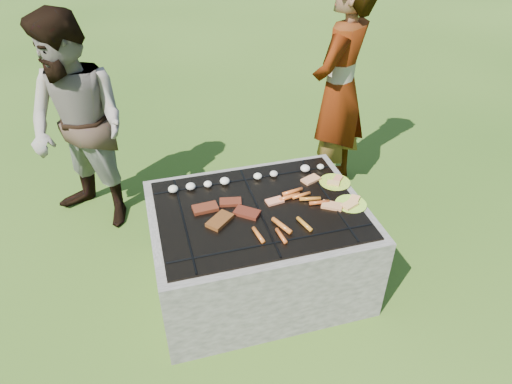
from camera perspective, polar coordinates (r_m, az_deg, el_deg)
The scene contains 10 objects.
lawn at distance 3.16m, azimuth 0.25°, elevation -10.88°, with size 60.00×60.00×0.00m, color #244611.
fire_pit at distance 2.96m, azimuth 0.26°, elevation -7.12°, with size 1.30×1.00×0.62m.
mushrooms at distance 2.98m, azimuth -2.09°, elevation 1.66°, with size 1.06×0.06×0.04m.
pork_slabs at distance 2.71m, azimuth -3.92°, elevation -2.51°, with size 0.39×0.30×0.02m.
sausages at distance 2.72m, azimuth 4.57°, elevation -2.43°, with size 0.53×0.47×0.03m.
bread_on_grate at distance 2.87m, azimuth 6.79°, elevation -0.32°, with size 0.45×0.42×0.02m.
plate_far at distance 3.03m, azimuth 9.82°, elevation 1.20°, with size 0.23×0.23×0.03m.
plate_near at distance 2.85m, azimuth 11.78°, elevation -1.46°, with size 0.23×0.23×0.03m.
cook at distance 3.70m, azimuth 10.36°, elevation 12.39°, with size 0.63×0.42×1.74m, color gray.
bystander at distance 3.45m, azimuth -21.21°, elevation 7.46°, with size 0.78×0.60×1.60m, color gray.
Camera 1 is at (-0.60, -2.09, 2.30)m, focal length 32.00 mm.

